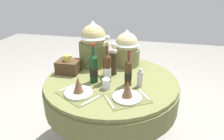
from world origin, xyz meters
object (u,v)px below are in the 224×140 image
object	(u,v)px
place_setting_left	(79,89)
tumbler_near_left	(106,84)
gift_tub_back_left	(94,42)
gift_tub_back_centre	(127,47)
flower_vase	(111,59)
wine_bottle_right	(94,68)
dining_table	(111,92)
place_setting_right	(127,93)
woven_basket_side_left	(68,66)
wine_bottle_left	(107,68)
wine_bottle_centre	(128,73)
pepper_mill	(140,78)

from	to	relation	value
place_setting_left	tumbler_near_left	bearing A→B (deg)	35.02
gift_tub_back_left	gift_tub_back_centre	distance (m)	0.36
flower_vase	gift_tub_back_centre	xyz separation A→B (m)	(0.11, 0.29, 0.05)
tumbler_near_left	wine_bottle_right	bearing A→B (deg)	145.01
dining_table	gift_tub_back_left	xyz separation A→B (m)	(-0.27, 0.32, 0.41)
dining_table	gift_tub_back_left	bearing A→B (deg)	130.28
place_setting_right	woven_basket_side_left	size ratio (longest dim) A/B	1.91
wine_bottle_left	wine_bottle_right	distance (m)	0.12
flower_vase	gift_tub_back_left	world-z (taller)	gift_tub_back_left
flower_vase	woven_basket_side_left	distance (m)	0.45
place_setting_right	tumbler_near_left	distance (m)	0.24
place_setting_left	place_setting_right	xyz separation A→B (m)	(0.41, 0.02, 0.00)
wine_bottle_centre	gift_tub_back_centre	xyz separation A→B (m)	(-0.09, 0.49, 0.08)
dining_table	place_setting_right	xyz separation A→B (m)	(0.21, -0.32, 0.20)
place_setting_right	tumbler_near_left	xyz separation A→B (m)	(-0.20, 0.12, -0.00)
dining_table	flower_vase	world-z (taller)	flower_vase
place_setting_left	pepper_mill	size ratio (longest dim) A/B	2.36
place_setting_right	wine_bottle_right	xyz separation A→B (m)	(-0.35, 0.23, 0.09)
dining_table	flower_vase	xyz separation A→B (m)	(-0.02, 0.11, 0.31)
place_setting_right	gift_tub_back_left	distance (m)	0.82
tumbler_near_left	woven_basket_side_left	bearing A→B (deg)	151.74
dining_table	wine_bottle_centre	bearing A→B (deg)	-26.98
place_setting_right	wine_bottle_left	xyz separation A→B (m)	(-0.23, 0.25, 0.10)
place_setting_right	gift_tub_back_centre	size ratio (longest dim) A/B	1.07
dining_table	wine_bottle_left	xyz separation A→B (m)	(-0.02, -0.07, 0.29)
wine_bottle_left	pepper_mill	size ratio (longest dim) A/B	2.12
place_setting_left	wine_bottle_left	xyz separation A→B (m)	(0.18, 0.27, 0.10)
wine_bottle_left	wine_bottle_right	xyz separation A→B (m)	(-0.12, -0.02, -0.00)
pepper_mill	woven_basket_side_left	distance (m)	0.76
place_setting_left	pepper_mill	bearing A→B (deg)	26.53
pepper_mill	gift_tub_back_centre	world-z (taller)	gift_tub_back_centre
dining_table	place_setting_right	bearing A→B (deg)	-57.17
place_setting_left	gift_tub_back_centre	distance (m)	0.81
tumbler_near_left	woven_basket_side_left	distance (m)	0.53
dining_table	wine_bottle_left	size ratio (longest dim) A/B	3.41
gift_tub_back_left	woven_basket_side_left	xyz separation A→B (m)	(-0.19, -0.26, -0.19)
place_setting_right	wine_bottle_centre	bearing A→B (deg)	97.30
flower_vase	gift_tub_back_left	bearing A→B (deg)	140.13
dining_table	wine_bottle_left	distance (m)	0.30
gift_tub_back_left	tumbler_near_left	bearing A→B (deg)	-62.29
place_setting_right	flower_vase	world-z (taller)	flower_vase
wine_bottle_centre	wine_bottle_right	world-z (taller)	wine_bottle_right
gift_tub_back_centre	woven_basket_side_left	xyz separation A→B (m)	(-0.54, -0.35, -0.14)
dining_table	wine_bottle_centre	size ratio (longest dim) A/B	4.03
wine_bottle_left	pepper_mill	distance (m)	0.31
wine_bottle_left	tumbler_near_left	world-z (taller)	wine_bottle_left
tumbler_near_left	pepper_mill	bearing A→B (deg)	19.42
woven_basket_side_left	wine_bottle_left	bearing A→B (deg)	-16.05
wine_bottle_left	woven_basket_side_left	size ratio (longest dim) A/B	1.71
wine_bottle_left	woven_basket_side_left	bearing A→B (deg)	163.95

